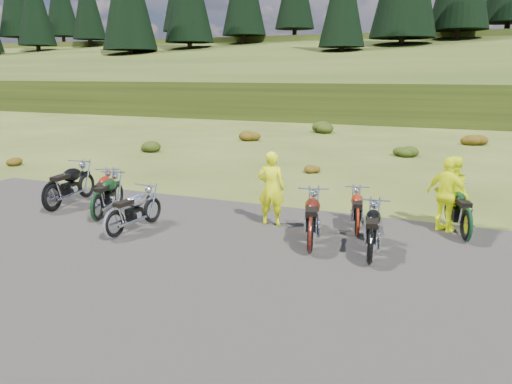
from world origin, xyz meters
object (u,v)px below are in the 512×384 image
at_px(motorcycle_0, 54,212).
at_px(motorcycle_3, 115,239).
at_px(motorcycle_7, 465,242).
at_px(person_middle, 271,189).

distance_m(motorcycle_0, motorcycle_3, 3.25).
xyz_separation_m(motorcycle_3, motorcycle_7, (7.42, 2.86, 0.00)).
xyz_separation_m(motorcycle_0, person_middle, (5.93, 1.18, 0.93)).
bearing_deg(motorcycle_7, person_middle, 80.05).
bearing_deg(motorcycle_7, motorcycle_0, 83.04).
bearing_deg(motorcycle_3, motorcycle_7, -64.26).
xyz_separation_m(motorcycle_3, person_middle, (2.91, 2.39, 0.93)).
height_order(motorcycle_3, person_middle, person_middle).
distance_m(motorcycle_0, person_middle, 6.11).
bearing_deg(motorcycle_0, person_middle, -85.31).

